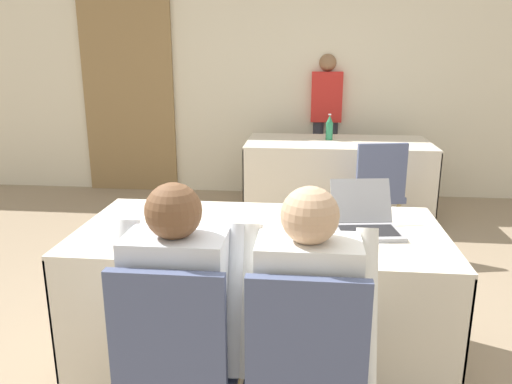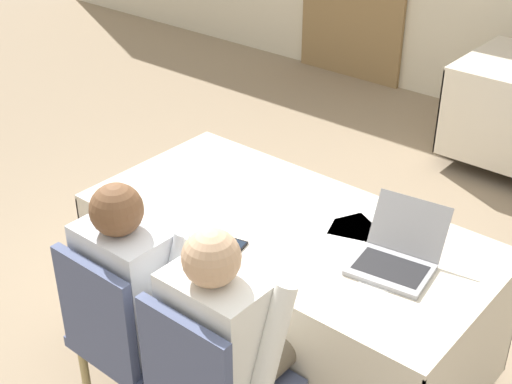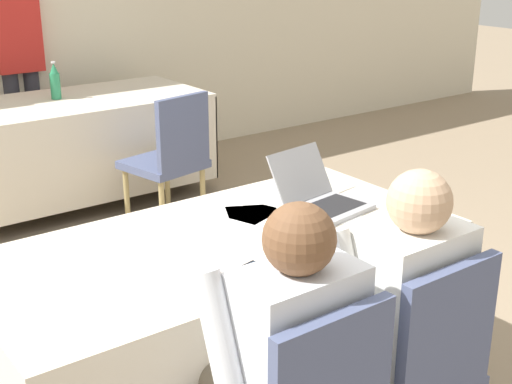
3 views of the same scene
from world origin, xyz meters
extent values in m
cube|color=beige|center=(0.00, 0.00, 0.74)|extent=(1.81, 0.89, 0.02)
cube|color=beige|center=(0.00, -0.44, 0.42)|extent=(1.81, 0.01, 0.62)
cube|color=beige|center=(0.00, 0.44, 0.42)|extent=(1.81, 0.01, 0.62)
cube|color=beige|center=(0.90, 0.00, 0.42)|extent=(0.01, 0.89, 0.62)
cube|color=beige|center=(0.53, 2.64, 0.74)|extent=(1.81, 0.89, 0.02)
cube|color=beige|center=(0.53, 2.20, 0.42)|extent=(1.81, 0.01, 0.62)
cube|color=beige|center=(0.53, 3.08, 0.42)|extent=(1.81, 0.01, 0.62)
cube|color=beige|center=(1.43, 2.64, 0.42)|extent=(0.01, 0.89, 0.62)
cylinder|color=#333333|center=(0.53, 2.64, 0.06)|extent=(0.06, 0.06, 0.12)
cube|color=#99999E|center=(0.52, -0.03, 0.76)|extent=(0.33, 0.28, 0.02)
cube|color=black|center=(0.52, -0.03, 0.77)|extent=(0.29, 0.20, 0.00)
cube|color=#99999E|center=(0.50, 0.14, 0.87)|extent=(0.32, 0.16, 0.20)
cube|color=black|center=(0.50, 0.14, 0.87)|extent=(0.28, 0.13, 0.18)
cube|color=black|center=(-0.04, -0.31, 0.76)|extent=(0.10, 0.16, 0.01)
cube|color=#192333|center=(-0.04, -0.31, 0.76)|extent=(0.09, 0.14, 0.00)
cube|color=white|center=(0.23, 0.09, 0.75)|extent=(0.32, 0.36, 0.00)
cube|color=white|center=(0.23, 0.21, 0.75)|extent=(0.29, 0.35, 0.00)
cube|color=white|center=(0.51, -0.02, 0.75)|extent=(0.32, 0.36, 0.00)
cylinder|color=#288456|center=(0.44, 2.72, 0.84)|extent=(0.07, 0.07, 0.18)
cone|color=#288456|center=(0.44, 2.72, 0.96)|extent=(0.06, 0.06, 0.07)
cylinder|color=silver|center=(0.44, 2.72, 1.00)|extent=(0.03, 0.03, 0.01)
cube|color=#4C567A|center=(0.23, -0.68, 0.43)|extent=(0.44, 0.44, 0.05)
cube|color=#4C567A|center=(0.23, -0.88, 0.68)|extent=(0.40, 0.04, 0.45)
cylinder|color=tan|center=(0.92, 2.05, 0.20)|extent=(0.04, 0.04, 0.41)
cylinder|color=tan|center=(0.57, 1.98, 0.20)|extent=(0.04, 0.04, 0.41)
cylinder|color=tan|center=(0.99, 1.71, 0.20)|extent=(0.04, 0.04, 0.41)
cylinder|color=tan|center=(0.64, 1.64, 0.20)|extent=(0.04, 0.04, 0.41)
cube|color=#4C567A|center=(0.78, 1.84, 0.43)|extent=(0.52, 0.52, 0.05)
cube|color=#4C567A|center=(0.82, 1.65, 0.68)|extent=(0.40, 0.12, 0.45)
cylinder|color=#665B4C|center=(-0.14, -0.55, 0.52)|extent=(0.13, 0.42, 0.13)
cube|color=silver|center=(-0.23, -0.73, 0.72)|extent=(0.36, 0.22, 0.52)
cylinder|color=silver|center=(-0.02, -0.69, 0.72)|extent=(0.08, 0.26, 0.54)
cylinder|color=silver|center=(-0.44, -0.69, 0.72)|extent=(0.08, 0.26, 0.54)
sphere|color=brown|center=(-0.23, -0.73, 1.07)|extent=(0.20, 0.20, 0.20)
cylinder|color=#665B4C|center=(0.32, -0.55, 0.52)|extent=(0.13, 0.42, 0.13)
cylinder|color=#665B4C|center=(0.14, -0.55, 0.52)|extent=(0.13, 0.42, 0.13)
cylinder|color=#665B4C|center=(0.32, -0.37, 0.23)|extent=(0.10, 0.10, 0.46)
cube|color=white|center=(0.23, -0.73, 0.72)|extent=(0.36, 0.22, 0.52)
cylinder|color=white|center=(0.44, -0.69, 0.72)|extent=(0.08, 0.26, 0.54)
cylinder|color=white|center=(0.02, -0.69, 0.72)|extent=(0.08, 0.26, 0.54)
sphere|color=tan|center=(0.23, -0.73, 1.07)|extent=(0.20, 0.20, 0.20)
cylinder|color=#33333D|center=(0.34, 3.39, 0.42)|extent=(0.12, 0.12, 0.85)
cylinder|color=#33333D|center=(0.50, 3.39, 0.42)|extent=(0.12, 0.12, 0.85)
cube|color=red|center=(0.42, 3.39, 1.12)|extent=(0.34, 0.20, 0.55)
camera|label=1|loc=(0.22, -2.33, 1.59)|focal=35.00mm
camera|label=2|loc=(1.56, -2.09, 2.41)|focal=50.00mm
camera|label=3|loc=(-1.35, -2.04, 1.82)|focal=50.00mm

